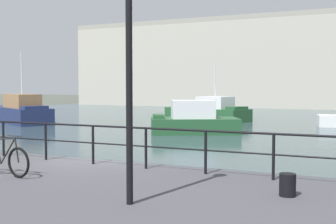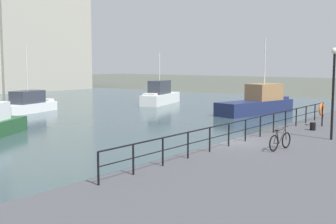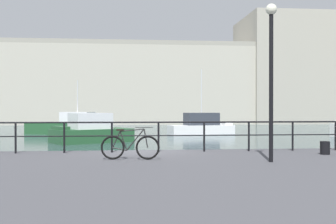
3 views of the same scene
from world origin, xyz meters
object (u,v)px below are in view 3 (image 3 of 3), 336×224
(moored_blue_motorboat, at_px, (202,126))
(parked_bicycle, at_px, (130,147))
(moored_green_narrowboat, at_px, (71,126))
(quay_lamp_post, at_px, (271,61))
(harbor_building, at_px, (177,82))
(mooring_bollard, at_px, (325,148))
(moored_small_launch, at_px, (91,131))

(moored_blue_motorboat, bearing_deg, parked_bicycle, -117.42)
(moored_green_narrowboat, bearing_deg, quay_lamp_post, -52.44)
(moored_green_narrowboat, distance_m, moored_blue_motorboat, 12.72)
(harbor_building, xyz_separation_m, parked_bicycle, (-8.53, -59.64, -5.68))
(quay_lamp_post, bearing_deg, moored_blue_motorboat, 83.74)
(harbor_building, distance_m, parked_bicycle, 60.52)
(moored_green_narrowboat, distance_m, mooring_bollard, 31.08)
(moored_small_launch, bearing_deg, harbor_building, -133.67)
(moored_small_launch, bearing_deg, moored_blue_motorboat, -164.71)
(mooring_bollard, xyz_separation_m, quay_lamp_post, (-2.48, -1.79, 2.68))
(parked_bicycle, distance_m, mooring_bollard, 6.54)
(moored_green_narrowboat, xyz_separation_m, parked_bicycle, (5.44, -29.52, 0.54))
(mooring_bollard, height_order, quay_lamp_post, quay_lamp_post)
(moored_blue_motorboat, relative_size, moored_small_launch, 1.06)
(moored_green_narrowboat, relative_size, moored_blue_motorboat, 1.27)
(moored_blue_motorboat, height_order, mooring_bollard, moored_blue_motorboat)
(moored_small_launch, distance_m, parked_bicycle, 19.06)
(mooring_bollard, relative_size, quay_lamp_post, 0.10)
(moored_blue_motorboat, bearing_deg, quay_lamp_post, -109.36)
(parked_bicycle, height_order, quay_lamp_post, quay_lamp_post)
(moored_small_launch, bearing_deg, moored_green_narrowboat, -103.67)
(moored_green_narrowboat, bearing_deg, parked_bicycle, -59.22)
(moored_blue_motorboat, distance_m, mooring_bollard, 27.46)
(parked_bicycle, bearing_deg, quay_lamp_post, -6.86)
(moored_blue_motorboat, bearing_deg, moored_green_narrowboat, 161.29)
(moored_small_launch, xyz_separation_m, mooring_bollard, (9.14, -18.05, 0.33))
(moored_blue_motorboat, distance_m, parked_bicycle, 29.19)
(moored_small_launch, height_order, mooring_bollard, moored_small_launch)
(moored_small_launch, relative_size, mooring_bollard, 14.21)
(harbor_building, height_order, quay_lamp_post, harbor_building)
(moored_green_narrowboat, height_order, moored_blue_motorboat, moored_blue_motorboat)
(moored_blue_motorboat, bearing_deg, moored_small_launch, -149.48)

